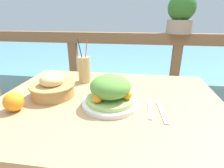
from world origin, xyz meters
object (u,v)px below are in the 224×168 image
drink_glass (84,70)px  potted_plant (181,13)px  salad_plate (110,92)px  bread_basket (53,87)px

drink_glass → potted_plant: 0.90m
salad_plate → drink_glass: (-0.20, 0.26, 0.02)m
salad_plate → potted_plant: size_ratio=0.85×
bread_basket → potted_plant: (0.72, 0.78, 0.34)m
drink_glass → potted_plant: potted_plant is taller
salad_plate → potted_plant: potted_plant is taller
salad_plate → potted_plant: (0.43, 0.83, 0.33)m
bread_basket → salad_plate: bearing=-9.5°
salad_plate → drink_glass: size_ratio=1.01×
bread_basket → potted_plant: 1.11m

